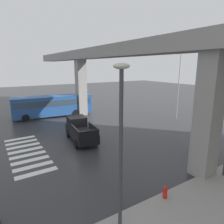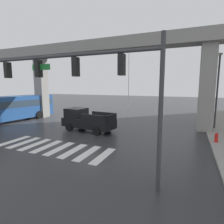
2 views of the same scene
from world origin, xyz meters
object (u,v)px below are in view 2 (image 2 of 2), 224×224
(pickup_truck, at_px, (86,120))
(street_lamp_mid_block, at_px, (218,82))
(fire_hydrant, at_px, (216,138))
(traffic_signal_mast, at_px, (78,76))
(city_bus, at_px, (10,107))
(flagpole, at_px, (129,73))

(pickup_truck, relative_size, street_lamp_mid_block, 0.73)
(fire_hydrant, bearing_deg, pickup_truck, -178.73)
(traffic_signal_mast, xyz_separation_m, fire_hydrant, (6.62, 7.76, -4.23))
(city_bus, height_order, traffic_signal_mast, traffic_signal_mast)
(traffic_signal_mast, distance_m, fire_hydrant, 11.04)
(fire_hydrant, height_order, flagpole, flagpole)
(city_bus, xyz_separation_m, flagpole, (10.21, 14.16, 4.52))
(city_bus, xyz_separation_m, fire_hydrant, (21.53, -0.16, -1.29))
(pickup_truck, xyz_separation_m, street_lamp_mid_block, (11.29, 5.25, 3.57))
(street_lamp_mid_block, relative_size, fire_hydrant, 8.52)
(street_lamp_mid_block, bearing_deg, pickup_truck, -155.05)
(pickup_truck, height_order, city_bus, city_bus)
(flagpole, bearing_deg, fire_hydrant, -51.66)
(traffic_signal_mast, height_order, flagpole, flagpole)
(city_bus, relative_size, flagpole, 1.01)
(city_bus, relative_size, fire_hydrant, 12.94)
(flagpole, bearing_deg, street_lamp_mid_block, -38.44)
(pickup_truck, distance_m, fire_hydrant, 10.91)
(pickup_truck, distance_m, traffic_signal_mast, 9.39)
(traffic_signal_mast, bearing_deg, fire_hydrant, 49.53)
(traffic_signal_mast, distance_m, street_lamp_mid_block, 14.57)
(city_bus, bearing_deg, traffic_signal_mast, -27.96)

